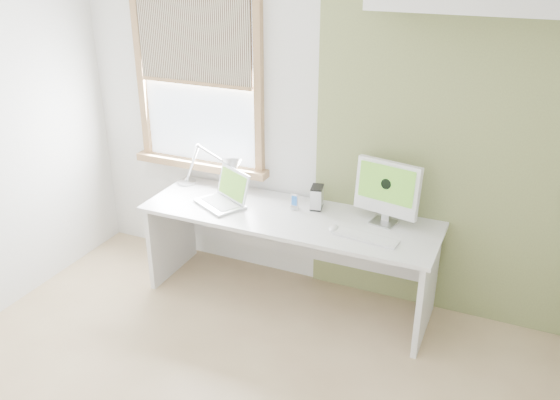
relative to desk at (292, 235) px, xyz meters
The scene contains 11 objects.
room 1.63m from the desk, 87.02° to the right, with size 4.04×3.54×2.64m.
accent_wall 1.35m from the desk, 15.46° to the left, with size 2.00×0.02×2.60m, color olive.
window 1.40m from the desk, 163.66° to the left, with size 1.20×0.14×1.42m.
desk is the anchor object (origin of this frame).
desk_lamp 0.76m from the desk, 169.00° to the left, with size 0.63×0.26×0.36m.
laptop 0.59m from the desk, behind, with size 0.46×0.43×0.26m.
phone_dock 0.23m from the desk, 88.48° to the left, with size 0.07×0.07×0.12m.
external_drive 0.34m from the desk, 41.67° to the left, with size 0.11×0.15×0.17m.
imac 0.82m from the desk, ahead, with size 0.48×0.20×0.46m.
keyboard 0.68m from the desk, 17.09° to the right, with size 0.46×0.17×0.02m.
mouse 0.47m from the desk, 23.30° to the right, with size 0.06×0.10×0.03m, color white.
Camera 1 is at (1.42, -2.17, 2.60)m, focal length 37.39 mm.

